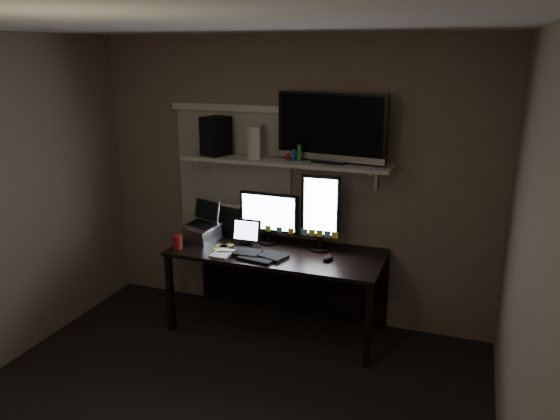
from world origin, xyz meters
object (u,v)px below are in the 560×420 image
at_px(monitor_portrait, 321,213).
at_px(tablet, 247,232).
at_px(desk, 282,265).
at_px(cup, 178,242).
at_px(game_console, 257,141).
at_px(speaker, 216,136).
at_px(monitor_landscape, 269,218).
at_px(keyboard, 260,255).
at_px(laptop, 201,221).
at_px(mouse, 328,258).
at_px(tv, 331,128).

height_order(monitor_portrait, tablet, monitor_portrait).
xyz_separation_m(desk, cup, (-0.82, -0.36, 0.24)).
bearing_deg(game_console, speaker, 168.17).
distance_m(monitor_landscape, monitor_portrait, 0.48).
height_order(desk, keyboard, keyboard).
height_order(monitor_landscape, laptop, monitor_landscape).
height_order(monitor_landscape, mouse, monitor_landscape).
distance_m(monitor_landscape, laptop, 0.61).
xyz_separation_m(tablet, laptop, (-0.42, -0.04, 0.06)).
bearing_deg(tv, monitor_landscape, -166.39).
bearing_deg(keyboard, speaker, 155.91).
bearing_deg(tv, laptop, -163.44).
xyz_separation_m(keyboard, mouse, (0.55, 0.10, 0.01)).
bearing_deg(keyboard, monitor_portrait, 46.09).
relative_size(keyboard, mouse, 4.23).
distance_m(mouse, tablet, 0.79).
bearing_deg(tv, keyboard, -133.96).
height_order(keyboard, cup, cup).
relative_size(monitor_landscape, laptop, 1.53).
xyz_separation_m(monitor_landscape, keyboard, (0.05, -0.33, -0.22)).
relative_size(monitor_landscape, speaker, 1.58).
xyz_separation_m(cup, game_console, (0.56, 0.45, 0.83)).
height_order(monitor_landscape, game_console, game_console).
height_order(mouse, speaker, speaker).
bearing_deg(monitor_landscape, game_console, 158.37).
xyz_separation_m(tablet, speaker, (-0.33, 0.12, 0.80)).
distance_m(monitor_portrait, tv, 0.70).
height_order(monitor_landscape, speaker, speaker).
bearing_deg(monitor_portrait, monitor_landscape, 177.48).
relative_size(tv, game_console, 3.39).
xyz_separation_m(laptop, game_console, (0.47, 0.17, 0.71)).
height_order(monitor_landscape, tv, tv).
bearing_deg(game_console, cup, -156.59).
height_order(cup, tv, tv).
xyz_separation_m(monitor_landscape, game_console, (-0.12, 0.05, 0.65)).
xyz_separation_m(monitor_landscape, cup, (-0.69, -0.40, -0.17)).
bearing_deg(tv, mouse, -68.14).
bearing_deg(keyboard, cup, -165.47).
distance_m(desk, monitor_portrait, 0.61).
xyz_separation_m(keyboard, tablet, (-0.22, 0.24, 0.10)).
height_order(monitor_portrait, game_console, game_console).
relative_size(tablet, tv, 0.28).
distance_m(keyboard, game_console, 0.97).
bearing_deg(monitor_landscape, cup, -148.79).
bearing_deg(cup, monitor_portrait, 18.69).
bearing_deg(keyboard, desk, 81.58).
relative_size(cup, tv, 0.13).
bearing_deg(desk, laptop, -173.56).
distance_m(laptop, game_console, 0.87).
bearing_deg(mouse, tv, 121.18).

